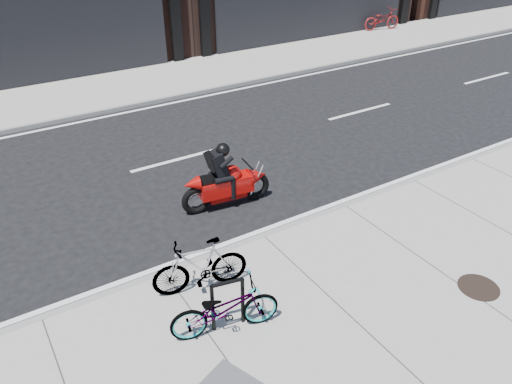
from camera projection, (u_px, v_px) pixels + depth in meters
ground at (215, 196)px, 10.86m from camera, size 120.00×120.00×0.00m
sidewalk_near at (377, 345)px, 7.18m from camera, size 60.00×6.00×0.13m
sidewalk_far at (105, 90)px, 16.46m from camera, size 60.00×3.50×0.13m
bike_rack at (228, 300)px, 7.17m from camera, size 0.50×0.15×0.86m
bicycle_front at (225, 309)px, 7.13m from camera, size 1.70×0.93×0.85m
bicycle_rear at (200, 266)px, 7.89m from camera, size 1.61×0.76×0.93m
motorcycle at (230, 180)px, 10.24m from camera, size 1.95×0.62×1.46m
bicycle_far at (382, 19)px, 23.25m from camera, size 1.90×0.96×0.95m
manhole_cover at (479, 287)px, 8.13m from camera, size 0.77×0.77×0.02m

